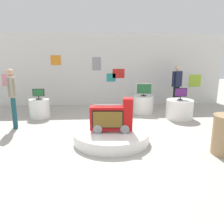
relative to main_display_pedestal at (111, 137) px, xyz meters
name	(u,v)px	position (x,y,z in m)	size (l,w,h in m)	color
ground_plane	(105,144)	(-0.17, -0.14, -0.13)	(30.00, 30.00, 0.00)	#B2ADA3
back_wall_display	(100,70)	(-0.17, 4.46, 1.33)	(10.38, 0.13, 2.93)	silver
main_display_pedestal	(111,137)	(0.00, 0.00, 0.00)	(1.83, 1.83, 0.26)	white
novelty_firetruck_tv	(112,118)	(0.02, -0.01, 0.47)	(1.02, 0.42, 0.82)	gray
display_pedestal_left_rear	(179,109)	(2.42, 2.00, 0.18)	(0.89, 0.89, 0.63)	white
tv_on_left_rear	(181,93)	(2.42, 1.99, 0.72)	(0.41, 0.17, 0.39)	black
display_pedestal_center_rear	(40,108)	(-2.26, 2.46, 0.18)	(0.68, 0.68, 0.63)	white
tv_on_center_rear	(38,94)	(-2.26, 2.45, 0.69)	(0.38, 0.20, 0.35)	black
display_pedestal_right_rear	(143,104)	(1.37, 2.84, 0.18)	(0.73, 0.73, 0.63)	white
tv_on_right_rear	(144,89)	(1.37, 2.84, 0.74)	(0.56, 0.21, 0.45)	black
shopper_browsing_near_truck	(177,83)	(2.81, 3.50, 0.86)	(0.48, 0.38, 1.69)	black
shopper_browsing_rear	(12,94)	(-2.71, 1.32, 0.86)	(0.30, 0.54, 1.70)	#194751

